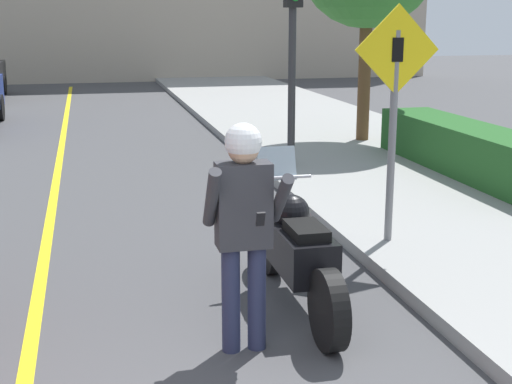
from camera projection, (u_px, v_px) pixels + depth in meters
name	position (u px, v px, depth m)	size (l,w,h in m)	color
road_center_line	(50.00, 222.00, 8.85)	(0.12, 36.00, 0.01)	yellow
motorcycle	(296.00, 250.00, 6.18)	(0.62, 2.37, 1.30)	black
person_biker	(244.00, 214.00, 5.21)	(0.59, 0.48, 1.75)	#282D4C
crossing_sign	(394.00, 102.00, 7.33)	(0.91, 0.08, 2.47)	slate
traffic_light	(293.00, 21.00, 11.01)	(0.26, 0.30, 3.24)	#2D2D30
hedge_row	(472.00, 150.00, 10.85)	(0.90, 4.81, 0.72)	#235623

